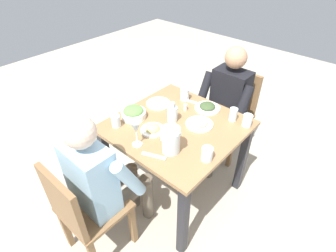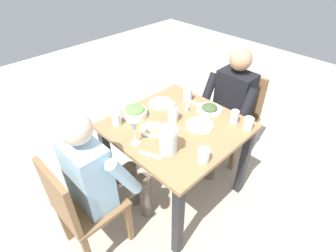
{
  "view_description": "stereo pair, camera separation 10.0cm",
  "coord_description": "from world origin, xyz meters",
  "px_view_note": "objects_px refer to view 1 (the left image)",
  "views": [
    {
      "loc": [
        -1.02,
        1.26,
        1.96
      ],
      "look_at": [
        0.04,
        0.06,
        0.75
      ],
      "focal_mm": 28.43,
      "sensor_mm": 36.0,
      "label": 1
    },
    {
      "loc": [
        -1.09,
        1.19,
        1.96
      ],
      "look_at": [
        0.04,
        0.06,
        0.75
      ],
      "focal_mm": 28.43,
      "sensor_mm": 36.0,
      "label": 2
    }
  ],
  "objects_px": {
    "plate_beans": "(199,123)",
    "water_glass_far_left": "(207,154)",
    "wine_glass": "(136,128)",
    "plate_fries": "(153,129)",
    "water_glass_far_right": "(185,94)",
    "diner_far": "(104,177)",
    "salad_bowl": "(133,113)",
    "plate_yoghurt": "(158,103)",
    "dining_table": "(176,137)",
    "diner_near": "(224,105)",
    "plate_dolmas": "(207,107)",
    "chair_far": "(82,210)",
    "water_glass_center": "(233,114)",
    "oil_carafe": "(172,114)",
    "water_glass_near_right": "(247,120)",
    "water_pitcher": "(171,140)",
    "salt_shaker": "(185,107)",
    "chair_near": "(233,109)",
    "water_glass_near_left": "(116,121)"
  },
  "relations": [
    {
      "from": "chair_far",
      "to": "diner_near",
      "type": "xyz_separation_m",
      "value": [
        -0.12,
        -1.48,
        0.15
      ]
    },
    {
      "from": "plate_beans",
      "to": "plate_fries",
      "type": "height_order",
      "value": "plate_fries"
    },
    {
      "from": "water_glass_far_right",
      "to": "chair_far",
      "type": "bearing_deg",
      "value": 95.03
    },
    {
      "from": "plate_yoghurt",
      "to": "water_glass_far_right",
      "type": "bearing_deg",
      "value": -119.47
    },
    {
      "from": "dining_table",
      "to": "plate_beans",
      "type": "bearing_deg",
      "value": -139.13
    },
    {
      "from": "water_glass_far_left",
      "to": "water_glass_center",
      "type": "distance_m",
      "value": 0.5
    },
    {
      "from": "salad_bowl",
      "to": "water_pitcher",
      "type": "bearing_deg",
      "value": 167.85
    },
    {
      "from": "plate_fries",
      "to": "water_glass_far_right",
      "type": "bearing_deg",
      "value": -78.6
    },
    {
      "from": "water_glass_center",
      "to": "oil_carafe",
      "type": "bearing_deg",
      "value": 42.13
    },
    {
      "from": "diner_near",
      "to": "diner_far",
      "type": "distance_m",
      "value": 1.28
    },
    {
      "from": "diner_near",
      "to": "plate_dolmas",
      "type": "distance_m",
      "value": 0.33
    },
    {
      "from": "wine_glass",
      "to": "water_glass_far_left",
      "type": "bearing_deg",
      "value": -155.93
    },
    {
      "from": "plate_yoghurt",
      "to": "water_glass_far_left",
      "type": "distance_m",
      "value": 0.74
    },
    {
      "from": "salad_bowl",
      "to": "plate_fries",
      "type": "distance_m",
      "value": 0.23
    },
    {
      "from": "chair_far",
      "to": "salad_bowl",
      "type": "distance_m",
      "value": 0.79
    },
    {
      "from": "plate_yoghurt",
      "to": "oil_carafe",
      "type": "bearing_deg",
      "value": 157.46
    },
    {
      "from": "plate_yoghurt",
      "to": "chair_far",
      "type": "bearing_deg",
      "value": 102.89
    },
    {
      "from": "water_glass_center",
      "to": "wine_glass",
      "type": "xyz_separation_m",
      "value": [
        0.34,
        0.69,
        0.09
      ]
    },
    {
      "from": "plate_yoghurt",
      "to": "water_glass_far_right",
      "type": "distance_m",
      "value": 0.24
    },
    {
      "from": "water_pitcher",
      "to": "oil_carafe",
      "type": "bearing_deg",
      "value": -50.91
    },
    {
      "from": "dining_table",
      "to": "water_glass_far_left",
      "type": "bearing_deg",
      "value": 157.48
    },
    {
      "from": "water_glass_near_right",
      "to": "oil_carafe",
      "type": "relative_size",
      "value": 0.58
    },
    {
      "from": "plate_yoghurt",
      "to": "wine_glass",
      "type": "height_order",
      "value": "wine_glass"
    },
    {
      "from": "plate_beans",
      "to": "plate_fries",
      "type": "xyz_separation_m",
      "value": [
        0.21,
        0.29,
        0.0
      ]
    },
    {
      "from": "plate_fries",
      "to": "water_glass_far_left",
      "type": "height_order",
      "value": "water_glass_far_left"
    },
    {
      "from": "wine_glass",
      "to": "dining_table",
      "type": "bearing_deg",
      "value": -98.9
    },
    {
      "from": "diner_far",
      "to": "salad_bowl",
      "type": "relative_size",
      "value": 6.01
    },
    {
      "from": "dining_table",
      "to": "plate_fries",
      "type": "xyz_separation_m",
      "value": [
        0.08,
        0.18,
        0.14
      ]
    },
    {
      "from": "salt_shaker",
      "to": "water_glass_center",
      "type": "bearing_deg",
      "value": -160.02
    },
    {
      "from": "water_glass_far_right",
      "to": "salt_shaker",
      "type": "relative_size",
      "value": 1.9
    },
    {
      "from": "diner_near",
      "to": "water_glass_near_right",
      "type": "height_order",
      "value": "diner_near"
    },
    {
      "from": "diner_near",
      "to": "plate_fries",
      "type": "bearing_deg",
      "value": 81.71
    },
    {
      "from": "chair_far",
      "to": "water_glass_far_left",
      "type": "height_order",
      "value": "chair_far"
    },
    {
      "from": "water_glass_center",
      "to": "chair_near",
      "type": "bearing_deg",
      "value": -63.86
    },
    {
      "from": "plate_fries",
      "to": "salt_shaker",
      "type": "height_order",
      "value": "same"
    },
    {
      "from": "water_glass_near_left",
      "to": "wine_glass",
      "type": "height_order",
      "value": "wine_glass"
    },
    {
      "from": "plate_beans",
      "to": "water_glass_near_right",
      "type": "height_order",
      "value": "water_glass_near_right"
    },
    {
      "from": "plate_beans",
      "to": "water_glass_far_left",
      "type": "height_order",
      "value": "water_glass_far_left"
    },
    {
      "from": "diner_far",
      "to": "water_glass_far_left",
      "type": "distance_m",
      "value": 0.69
    },
    {
      "from": "plate_fries",
      "to": "water_glass_near_right",
      "type": "xyz_separation_m",
      "value": [
        -0.49,
        -0.51,
        0.03
      ]
    },
    {
      "from": "chair_far",
      "to": "wine_glass",
      "type": "bearing_deg",
      "value": -93.15
    },
    {
      "from": "diner_near",
      "to": "plate_beans",
      "type": "xyz_separation_m",
      "value": [
        -0.1,
        0.53,
        0.13
      ]
    },
    {
      "from": "salad_bowl",
      "to": "water_glass_far_right",
      "type": "xyz_separation_m",
      "value": [
        -0.13,
        -0.48,
        0.01
      ]
    },
    {
      "from": "plate_yoghurt",
      "to": "water_glass_center",
      "type": "xyz_separation_m",
      "value": [
        -0.59,
        -0.21,
        0.04
      ]
    },
    {
      "from": "plate_yoghurt",
      "to": "chair_near",
      "type": "bearing_deg",
      "value": -114.97
    },
    {
      "from": "plate_fries",
      "to": "plate_beans",
      "type": "bearing_deg",
      "value": -126.69
    },
    {
      "from": "diner_near",
      "to": "water_glass_far_left",
      "type": "distance_m",
      "value": 0.89
    },
    {
      "from": "chair_far",
      "to": "plate_yoghurt",
      "type": "height_order",
      "value": "chair_far"
    },
    {
      "from": "water_pitcher",
      "to": "salad_bowl",
      "type": "distance_m",
      "value": 0.49
    },
    {
      "from": "plate_yoghurt",
      "to": "water_glass_far_left",
      "type": "relative_size",
      "value": 2.16
    }
  ]
}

